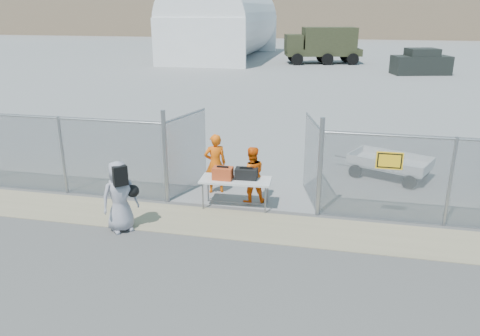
% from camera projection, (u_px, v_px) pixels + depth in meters
% --- Properties ---
extents(ground, '(160.00, 160.00, 0.00)m').
position_uv_depth(ground, '(221.00, 243.00, 10.36)').
color(ground, '#414040').
extents(tarmac_inside, '(160.00, 80.00, 0.01)m').
position_uv_depth(tarmac_inside, '(321.00, 58.00, 49.20)').
color(tarmac_inside, gray).
rests_on(tarmac_inside, ground).
extents(dirt_strip, '(44.00, 1.60, 0.01)m').
position_uv_depth(dirt_strip, '(231.00, 224.00, 11.28)').
color(dirt_strip, gray).
rests_on(dirt_strip, ground).
extents(distant_hills, '(140.00, 6.00, 9.00)m').
position_uv_depth(distant_hills, '(363.00, 11.00, 80.03)').
color(distant_hills, '#7F684F').
rests_on(distant_hills, ground).
extents(chain_link_fence, '(40.00, 0.20, 2.20)m').
position_uv_depth(chain_link_fence, '(240.00, 168.00, 11.86)').
color(chain_link_fence, gray).
rests_on(chain_link_fence, ground).
extents(quonset_hangar, '(9.00, 18.00, 8.00)m').
position_uv_depth(quonset_hangar, '(224.00, 18.00, 48.07)').
color(quonset_hangar, white).
rests_on(quonset_hangar, ground).
extents(folding_table, '(1.85, 0.85, 0.77)m').
position_uv_depth(folding_table, '(236.00, 193.00, 12.16)').
color(folding_table, silver).
rests_on(folding_table, ground).
extents(orange_bag, '(0.51, 0.34, 0.31)m').
position_uv_depth(orange_bag, '(223.00, 173.00, 11.99)').
color(orange_bag, '#C7471E').
rests_on(orange_bag, folding_table).
extents(black_duffel, '(0.58, 0.36, 0.28)m').
position_uv_depth(black_duffel, '(246.00, 174.00, 12.02)').
color(black_duffel, black).
rests_on(black_duffel, folding_table).
extents(security_worker_left, '(0.73, 0.63, 1.70)m').
position_uv_depth(security_worker_left, '(215.00, 164.00, 12.99)').
color(security_worker_left, '#F55E0A').
rests_on(security_worker_left, ground).
extents(security_worker_right, '(0.91, 0.82, 1.54)m').
position_uv_depth(security_worker_right, '(251.00, 175.00, 12.34)').
color(security_worker_right, '#F55E0A').
rests_on(security_worker_right, ground).
extents(visitor, '(0.97, 0.96, 1.69)m').
position_uv_depth(visitor, '(120.00, 196.00, 10.73)').
color(visitor, gray).
rests_on(visitor, ground).
extents(utility_trailer, '(3.38, 2.64, 0.73)m').
position_uv_depth(utility_trailer, '(390.00, 166.00, 14.33)').
color(utility_trailer, silver).
rests_on(utility_trailer, ground).
extents(military_truck, '(7.34, 4.15, 3.31)m').
position_uv_depth(military_truck, '(323.00, 46.00, 43.70)').
color(military_truck, '#30331D').
rests_on(military_truck, ground).
extents(parked_vehicle_near, '(4.69, 3.01, 1.96)m').
position_uv_depth(parked_vehicle_near, '(421.00, 62.00, 36.61)').
color(parked_vehicle_near, black).
rests_on(parked_vehicle_near, ground).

